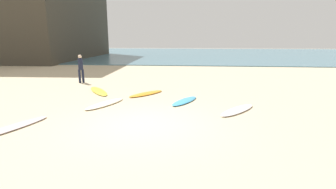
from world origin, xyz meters
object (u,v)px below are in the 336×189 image
Objects in this scene: surfboard_3 at (10,128)px; surfboard_2 at (185,101)px; surfboard_0 at (146,94)px; beachgoer_near at (81,67)px; surfboard_1 at (105,104)px; surfboard_4 at (237,110)px; surfboard_5 at (99,91)px.

surfboard_2 is at bearing 56.07° from surfboard_3.
beachgoer_near is at bearing 5.05° from surfboard_0.
surfboard_1 is at bearing 93.98° from surfboard_0.
surfboard_5 is at bearing 14.30° from surfboard_4.
surfboard_1 is 1.10× the size of surfboard_2.
surfboard_2 reaches higher than surfboard_0.
surfboard_5 is (-4.44, 1.64, -0.00)m from surfboard_2.
surfboard_1 is 1.26× the size of beachgoer_near.
surfboard_4 is at bearing 39.50° from surfboard_3.
surfboard_3 reaches higher than surfboard_0.
surfboard_2 is at bearing -176.38° from surfboard_0.
beachgoer_near is (-8.46, 5.32, 0.91)m from surfboard_4.
surfboard_4 is at bearing -174.91° from surfboard_0.
surfboard_1 is 0.83× the size of surfboard_3.
surfboard_0 is at bearing -60.85° from beachgoer_near.
surfboard_1 reaches higher than surfboard_0.
surfboard_1 is at bearing -140.44° from surfboard_2.
surfboard_5 is at bearing -40.59° from surfboard_1.
surfboard_4 is at bearing -57.93° from surfboard_5.
surfboard_1 is 3.58m from surfboard_3.
surfboard_3 is at bearing 95.01° from surfboard_0.
surfboard_3 is at bearing -109.31° from beachgoer_near.
beachgoer_near is at bearing 173.52° from surfboard_2.
surfboard_4 is at bearing -4.58° from surfboard_2.
surfboard_5 is at bearing -79.81° from beachgoer_near.
surfboard_1 is 2.69m from surfboard_5.
surfboard_4 is (5.28, -0.43, -0.00)m from surfboard_1.
beachgoer_near reaches higher than surfboard_4.
beachgoer_near is at bearing 94.63° from surfboard_5.
surfboard_2 is (1.91, -1.27, 0.00)m from surfboard_0.
surfboard_5 reaches higher than surfboard_0.
surfboard_0 is 1.22× the size of beachgoer_near.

